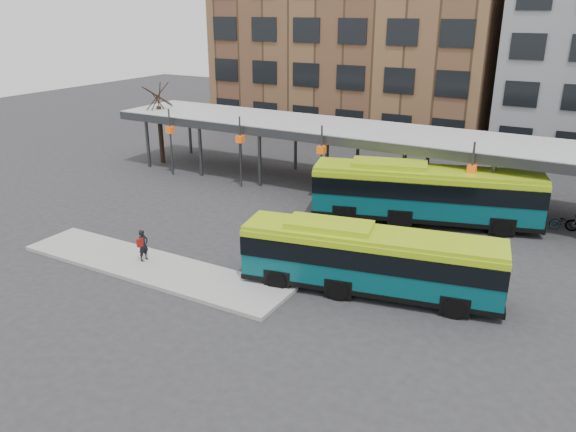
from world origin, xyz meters
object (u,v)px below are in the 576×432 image
at_px(bus_front, 369,259).
at_px(bus_rear, 424,192).
at_px(tree, 161,132).
at_px(pedestrian, 143,245).

distance_m(bus_front, bus_rear, 9.35).
relative_size(tree, bus_front, 0.50).
xyz_separation_m(bus_rear, pedestrian, (-9.84, -11.94, -0.83)).
bearing_deg(bus_front, bus_rear, 81.68).
relative_size(tree, pedestrian, 3.66).
bearing_deg(bus_front, pedestrian, -176.94).
relative_size(tree, bus_rear, 0.44).
distance_m(tree, bus_rear, 21.86).
height_order(tree, pedestrian, tree).
relative_size(bus_rear, pedestrian, 8.28).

